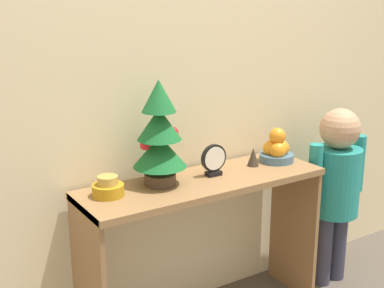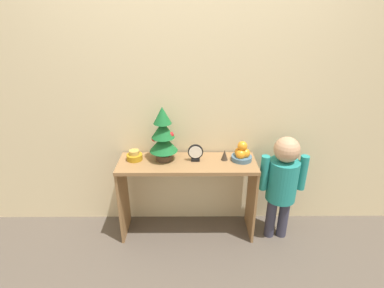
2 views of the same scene
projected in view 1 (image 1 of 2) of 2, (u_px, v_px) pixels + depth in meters
back_wall at (176, 50)px, 2.37m from camera, size 7.00×0.05×2.50m
console_table at (203, 214)px, 2.38m from camera, size 1.13×0.36×0.70m
mini_tree at (159, 135)px, 2.22m from camera, size 0.23×0.23×0.45m
fruit_bowl at (277, 150)px, 2.58m from camera, size 0.17×0.17×0.17m
singing_bowl at (108, 188)px, 2.14m from camera, size 0.13×0.13×0.08m
desk_clock at (214, 160)px, 2.37m from camera, size 0.12×0.04×0.14m
figurine at (253, 157)px, 2.52m from camera, size 0.06×0.06×0.09m
child_figure at (336, 179)px, 2.73m from camera, size 0.38×0.24×0.94m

